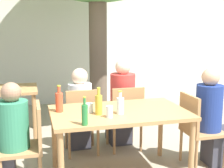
% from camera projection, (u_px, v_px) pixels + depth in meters
% --- Properties ---
extents(cafe_building_wall, '(10.00, 0.08, 2.80)m').
position_uv_depth(cafe_building_wall, '(73.00, 40.00, 6.85)').
color(cafe_building_wall, silver).
rests_on(cafe_building_wall, ground_plane).
extents(dining_table_front, '(1.50, 0.94, 0.77)m').
position_uv_depth(dining_table_front, '(119.00, 118.00, 3.48)').
color(dining_table_front, '#B27F4C').
rests_on(dining_table_front, ground_plane).
extents(patio_chair_0, '(0.44, 0.44, 0.90)m').
position_uv_depth(patio_chair_0, '(29.00, 141.00, 3.27)').
color(patio_chair_0, '#A87A4C').
rests_on(patio_chair_0, ground_plane).
extents(patio_chair_1, '(0.44, 0.44, 0.90)m').
position_uv_depth(patio_chair_1, '(197.00, 126.00, 3.76)').
color(patio_chair_1, '#A87A4C').
rests_on(patio_chair_1, ground_plane).
extents(patio_chair_2, '(0.44, 0.44, 0.90)m').
position_uv_depth(patio_chair_2, '(82.00, 118.00, 4.11)').
color(patio_chair_2, '#A87A4C').
rests_on(patio_chair_2, ground_plane).
extents(patio_chair_3, '(0.44, 0.44, 0.90)m').
position_uv_depth(patio_chair_3, '(126.00, 115.00, 4.26)').
color(patio_chair_3, '#A87A4C').
rests_on(patio_chair_3, ground_plane).
extents(person_seated_0, '(0.56, 0.32, 1.15)m').
position_uv_depth(person_seated_0, '(5.00, 144.00, 3.21)').
color(person_seated_0, '#383842').
rests_on(person_seated_0, ground_plane).
extents(person_seated_1, '(0.56, 0.32, 1.22)m').
position_uv_depth(person_seated_1, '(214.00, 122.00, 3.82)').
color(person_seated_1, '#383842').
rests_on(person_seated_1, ground_plane).
extents(person_seated_2, '(0.32, 0.56, 1.15)m').
position_uv_depth(person_seated_2, '(79.00, 113.00, 4.33)').
color(person_seated_2, '#383842').
rests_on(person_seated_2, ground_plane).
extents(person_seated_3, '(0.35, 0.57, 1.25)m').
position_uv_depth(person_seated_3, '(121.00, 107.00, 4.47)').
color(person_seated_3, '#383842').
rests_on(person_seated_3, ground_plane).
extents(oil_cruet_0, '(0.08, 0.08, 0.29)m').
position_uv_depth(oil_cruet_0, '(99.00, 104.00, 3.30)').
color(oil_cruet_0, gold).
rests_on(oil_cruet_0, dining_table_front).
extents(green_bottle_1, '(0.06, 0.06, 0.28)m').
position_uv_depth(green_bottle_1, '(85.00, 114.00, 2.95)').
color(green_bottle_1, '#287A38').
rests_on(green_bottle_1, dining_table_front).
extents(soda_bottle_2, '(0.08, 0.08, 0.30)m').
position_uv_depth(soda_bottle_2, '(59.00, 102.00, 3.41)').
color(soda_bottle_2, '#DB4C2D').
rests_on(soda_bottle_2, dining_table_front).
extents(water_bottle_3, '(0.08, 0.08, 0.25)m').
position_uv_depth(water_bottle_3, '(120.00, 105.00, 3.33)').
color(water_bottle_3, silver).
rests_on(water_bottle_3, dining_table_front).
extents(drinking_glass_0, '(0.07, 0.07, 0.12)m').
position_uv_depth(drinking_glass_0, '(109.00, 112.00, 3.21)').
color(drinking_glass_0, silver).
rests_on(drinking_glass_0, dining_table_front).
extents(drinking_glass_1, '(0.08, 0.08, 0.10)m').
position_uv_depth(drinking_glass_1, '(90.00, 108.00, 3.39)').
color(drinking_glass_1, silver).
rests_on(drinking_glass_1, dining_table_front).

